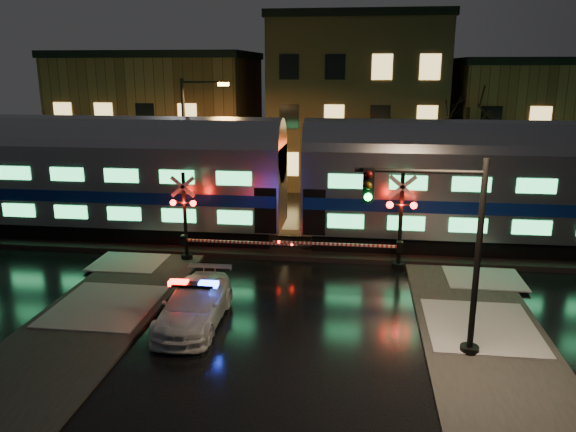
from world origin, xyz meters
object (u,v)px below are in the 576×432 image
object	(u,v)px
streetlight	(189,141)
police_car	(194,305)
traffic_light	(445,254)
crossing_signal_right	(392,230)
crossing_signal_left	(193,226)

from	to	relation	value
streetlight	police_car	bearing A→B (deg)	-73.02
police_car	traffic_light	xyz separation A→B (m)	(7.84, -1.07, 2.48)
streetlight	crossing_signal_right	bearing A→B (deg)	-32.17
police_car	streetlight	world-z (taller)	streetlight
traffic_light	crossing_signal_right	bearing A→B (deg)	102.23
police_car	streetlight	bearing A→B (deg)	106.05
crossing_signal_right	crossing_signal_left	bearing A→B (deg)	-179.96
crossing_signal_right	crossing_signal_left	distance (m)	8.57
police_car	crossing_signal_left	xyz separation A→B (m)	(-1.82, 6.03, 0.97)
traffic_light	police_car	bearing A→B (deg)	175.72
crossing_signal_left	streetlight	size ratio (longest dim) A/B	0.72
police_car	traffic_light	bearing A→B (deg)	-8.71
traffic_light	streetlight	xyz separation A→B (m)	(-11.73, 13.80, 1.33)
police_car	crossing_signal_left	bearing A→B (deg)	105.88
traffic_light	streetlight	distance (m)	18.16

